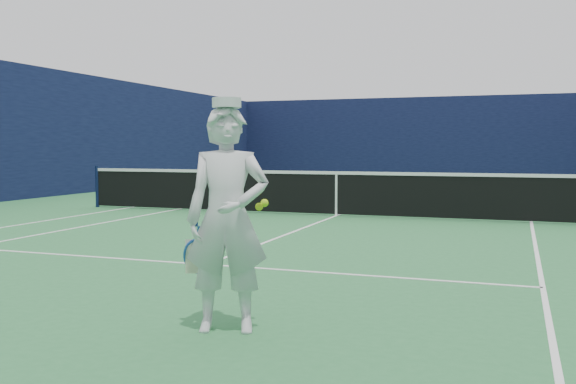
% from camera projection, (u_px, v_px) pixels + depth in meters
% --- Properties ---
extents(ground, '(80.00, 80.00, 0.00)m').
position_uv_depth(ground, '(336.00, 216.00, 14.43)').
color(ground, '#2C733D').
rests_on(ground, ground).
extents(court_markings, '(11.03, 23.83, 0.01)m').
position_uv_depth(court_markings, '(336.00, 216.00, 14.43)').
color(court_markings, white).
rests_on(court_markings, ground).
extents(windscreen_fence, '(20.12, 36.12, 4.00)m').
position_uv_depth(windscreen_fence, '(337.00, 127.00, 14.29)').
color(windscreen_fence, '#0E1233').
rests_on(windscreen_fence, ground).
extents(tennis_net, '(12.88, 0.09, 1.07)m').
position_uv_depth(tennis_net, '(336.00, 191.00, 14.39)').
color(tennis_net, '#141E4C').
rests_on(tennis_net, ground).
extents(tennis_player, '(0.89, 0.65, 1.95)m').
position_uv_depth(tennis_player, '(227.00, 218.00, 5.35)').
color(tennis_player, white).
rests_on(tennis_player, ground).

